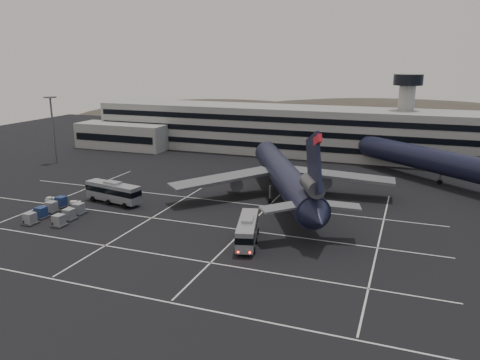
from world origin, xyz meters
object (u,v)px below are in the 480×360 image
trijet_main (285,176)px  bus_near (247,229)px  tug_a (51,200)px  uld_cluster (56,212)px  bus_far (113,191)px

trijet_main → bus_near: (0.51, -23.87, -2.94)m
trijet_main → tug_a: size_ratio=24.34×
bus_near → uld_cluster: (-37.19, -0.63, -1.30)m
trijet_main → bus_near: bearing=-114.9°
trijet_main → uld_cluster: (-36.68, -24.50, -4.24)m
bus_near → bus_far: bus_far is taller
trijet_main → bus_far: bearing=177.0°
bus_near → uld_cluster: bus_near is taller
bus_near → tug_a: bearing=157.9°
bus_near → bus_far: bearing=147.7°
trijet_main → bus_near: size_ratio=4.40×
trijet_main → bus_far: trijet_main is taller
tug_a → uld_cluster: (6.95, -6.39, 0.40)m
bus_near → tug_a: (-44.14, 5.76, -1.70)m
bus_near → uld_cluster: bearing=166.3°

